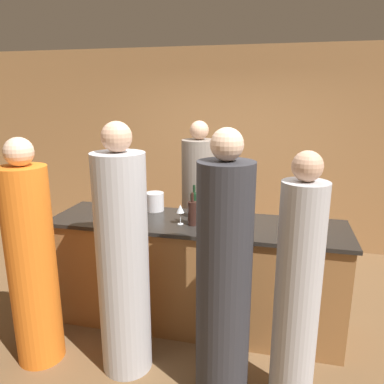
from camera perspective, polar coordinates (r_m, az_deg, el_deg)
ground_plane at (r=3.88m, az=0.56°, el=-19.09°), size 14.00×14.00×0.00m
back_wall at (r=5.42m, az=5.78°, el=6.55°), size 8.00×0.06×2.80m
bar_counter at (r=3.62m, az=0.58°, el=-12.25°), size 2.70×0.73×1.03m
bartender at (r=4.26m, az=1.05°, el=-2.92°), size 0.39×0.39×1.89m
guest_0 at (r=2.67m, az=4.86°, el=-13.26°), size 0.39×0.39×1.96m
guest_1 at (r=2.95m, az=-10.49°, el=-10.47°), size 0.40×0.40×1.98m
guest_2 at (r=3.28m, az=-23.22°, el=-9.93°), size 0.37×0.37×1.86m
guest_3 at (r=2.66m, az=15.73°, el=-15.06°), size 0.30×0.30×1.83m
wine_bottle_0 at (r=3.49m, az=0.33°, el=-1.98°), size 0.08×0.08×0.31m
wine_bottle_1 at (r=3.87m, az=-8.95°, el=-0.82°), size 0.07×0.07×0.26m
wine_bottle_2 at (r=3.30m, az=0.03°, el=-3.19°), size 0.08×0.08×0.30m
ice_bucket at (r=3.74m, az=-5.69°, el=-1.45°), size 0.18×0.18×0.18m
wine_glass_0 at (r=3.04m, az=18.02°, el=-5.62°), size 0.07×0.07×0.15m
wine_glass_1 at (r=3.70m, az=-13.29°, el=-1.43°), size 0.07×0.07×0.16m
wine_glass_2 at (r=3.33m, az=6.94°, el=-3.04°), size 0.07×0.07×0.15m
wine_glass_3 at (r=3.31m, az=-1.79°, el=-2.65°), size 0.07×0.07×0.18m
wine_glass_4 at (r=3.26m, az=-9.68°, el=-3.34°), size 0.08×0.08×0.17m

